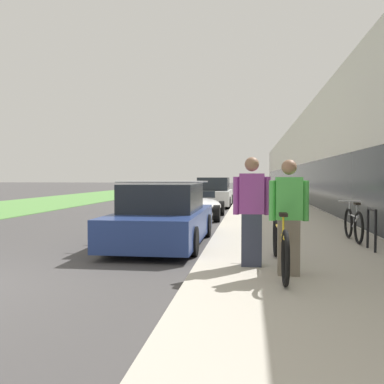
{
  "coord_description": "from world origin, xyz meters",
  "views": [
    {
      "loc": [
        4.79,
        -4.94,
        1.58
      ],
      "look_at": [
        2.38,
        12.9,
        0.94
      ],
      "focal_mm": 40.0,
      "sensor_mm": 36.0,
      "label": 1
    }
  ],
  "objects_px": {
    "person_rider": "(289,217)",
    "parked_sedan_far": "(214,194)",
    "bike_rack_hoop": "(372,225)",
    "cruiser_bike_nearest": "(353,224)",
    "vintage_roadster_curbside": "(198,207)",
    "person_bystander": "(252,211)",
    "parked_sedan_curbside": "(163,217)",
    "tandem_bicycle": "(280,244)"
  },
  "relations": [
    {
      "from": "person_bystander",
      "to": "parked_sedan_far",
      "type": "height_order",
      "value": "person_bystander"
    },
    {
      "from": "tandem_bicycle",
      "to": "person_rider",
      "type": "distance_m",
      "value": 0.61
    },
    {
      "from": "person_bystander",
      "to": "bike_rack_hoop",
      "type": "height_order",
      "value": "person_bystander"
    },
    {
      "from": "parked_sedan_far",
      "to": "tandem_bicycle",
      "type": "bearing_deg",
      "value": -81.43
    },
    {
      "from": "person_bystander",
      "to": "cruiser_bike_nearest",
      "type": "distance_m",
      "value": 3.9
    },
    {
      "from": "parked_sedan_curbside",
      "to": "tandem_bicycle",
      "type": "bearing_deg",
      "value": -49.24
    },
    {
      "from": "cruiser_bike_nearest",
      "to": "parked_sedan_curbside",
      "type": "xyz_separation_m",
      "value": [
        -4.36,
        -0.42,
        0.15
      ]
    },
    {
      "from": "person_rider",
      "to": "tandem_bicycle",
      "type": "bearing_deg",
      "value": 105.05
    },
    {
      "from": "person_bystander",
      "to": "vintage_roadster_curbside",
      "type": "relative_size",
      "value": 0.41
    },
    {
      "from": "tandem_bicycle",
      "to": "person_rider",
      "type": "height_order",
      "value": "person_rider"
    },
    {
      "from": "bike_rack_hoop",
      "to": "parked_sedan_curbside",
      "type": "relative_size",
      "value": 0.18
    },
    {
      "from": "tandem_bicycle",
      "to": "cruiser_bike_nearest",
      "type": "distance_m",
      "value": 3.79
    },
    {
      "from": "person_bystander",
      "to": "vintage_roadster_curbside",
      "type": "height_order",
      "value": "person_bystander"
    },
    {
      "from": "bike_rack_hoop",
      "to": "person_rider",
      "type": "bearing_deg",
      "value": -127.21
    },
    {
      "from": "vintage_roadster_curbside",
      "to": "parked_sedan_far",
      "type": "height_order",
      "value": "parked_sedan_far"
    },
    {
      "from": "cruiser_bike_nearest",
      "to": "parked_sedan_far",
      "type": "height_order",
      "value": "parked_sedan_far"
    },
    {
      "from": "person_rider",
      "to": "vintage_roadster_curbside",
      "type": "height_order",
      "value": "person_rider"
    },
    {
      "from": "parked_sedan_curbside",
      "to": "parked_sedan_far",
      "type": "height_order",
      "value": "parked_sedan_far"
    },
    {
      "from": "person_rider",
      "to": "person_bystander",
      "type": "relative_size",
      "value": 0.96
    },
    {
      "from": "person_bystander",
      "to": "parked_sedan_curbside",
      "type": "height_order",
      "value": "person_bystander"
    },
    {
      "from": "tandem_bicycle",
      "to": "parked_sedan_curbside",
      "type": "bearing_deg",
      "value": 130.76
    },
    {
      "from": "parked_sedan_curbside",
      "to": "parked_sedan_far",
      "type": "xyz_separation_m",
      "value": [
        0.13,
        12.72,
        0.05
      ]
    },
    {
      "from": "parked_sedan_far",
      "to": "cruiser_bike_nearest",
      "type": "bearing_deg",
      "value": -71.01
    },
    {
      "from": "person_rider",
      "to": "parked_sedan_far",
      "type": "relative_size",
      "value": 0.41
    },
    {
      "from": "cruiser_bike_nearest",
      "to": "bike_rack_hoop",
      "type": "bearing_deg",
      "value": -87.04
    },
    {
      "from": "cruiser_bike_nearest",
      "to": "person_bystander",
      "type": "bearing_deg",
      "value": -127.08
    },
    {
      "from": "bike_rack_hoop",
      "to": "parked_sedan_curbside",
      "type": "bearing_deg",
      "value": 169.53
    },
    {
      "from": "tandem_bicycle",
      "to": "vintage_roadster_curbside",
      "type": "distance_m",
      "value": 9.57
    },
    {
      "from": "parked_sedan_curbside",
      "to": "vintage_roadster_curbside",
      "type": "xyz_separation_m",
      "value": [
        0.04,
        6.39,
        -0.2
      ]
    },
    {
      "from": "person_bystander",
      "to": "cruiser_bike_nearest",
      "type": "relative_size",
      "value": 1.06
    },
    {
      "from": "person_rider",
      "to": "parked_sedan_far",
      "type": "bearing_deg",
      "value": 98.72
    },
    {
      "from": "parked_sedan_curbside",
      "to": "vintage_roadster_curbside",
      "type": "height_order",
      "value": "parked_sedan_curbside"
    },
    {
      "from": "cruiser_bike_nearest",
      "to": "vintage_roadster_curbside",
      "type": "bearing_deg",
      "value": 125.87
    },
    {
      "from": "bike_rack_hoop",
      "to": "parked_sedan_far",
      "type": "distance_m",
      "value": 14.2
    },
    {
      "from": "person_rider",
      "to": "parked_sedan_curbside",
      "type": "distance_m",
      "value": 4.16
    },
    {
      "from": "parked_sedan_far",
      "to": "vintage_roadster_curbside",
      "type": "bearing_deg",
      "value": -90.75
    },
    {
      "from": "tandem_bicycle",
      "to": "cruiser_bike_nearest",
      "type": "xyz_separation_m",
      "value": [
        1.89,
        3.29,
        -0.03
      ]
    },
    {
      "from": "vintage_roadster_curbside",
      "to": "tandem_bicycle",
      "type": "bearing_deg",
      "value": -75.29
    },
    {
      "from": "person_bystander",
      "to": "bike_rack_hoop",
      "type": "bearing_deg",
      "value": 37.68
    },
    {
      "from": "tandem_bicycle",
      "to": "vintage_roadster_curbside",
      "type": "xyz_separation_m",
      "value": [
        -2.43,
        9.26,
        -0.07
      ]
    },
    {
      "from": "cruiser_bike_nearest",
      "to": "parked_sedan_far",
      "type": "xyz_separation_m",
      "value": [
        -4.23,
        12.3,
        0.2
      ]
    },
    {
      "from": "vintage_roadster_curbside",
      "to": "parked_sedan_far",
      "type": "distance_m",
      "value": 6.34
    }
  ]
}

